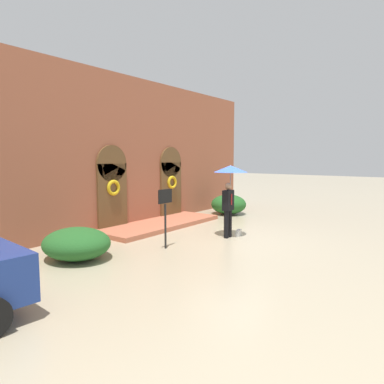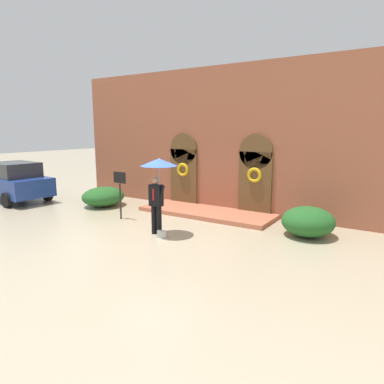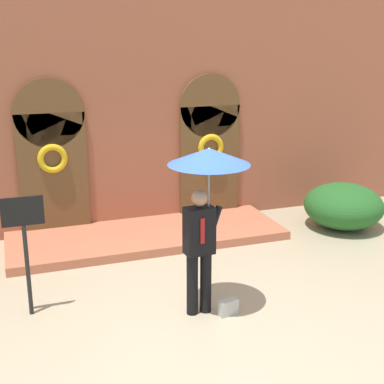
% 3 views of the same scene
% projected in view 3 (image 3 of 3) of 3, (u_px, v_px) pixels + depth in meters
% --- Properties ---
extents(ground_plane, '(80.00, 80.00, 0.00)m').
position_uv_depth(ground_plane, '(203.00, 314.00, 7.52)').
color(ground_plane, tan).
extents(building_facade, '(14.00, 2.30, 5.60)m').
position_uv_depth(building_facade, '(130.00, 94.00, 10.53)').
color(building_facade, '#9E563D').
rests_on(building_facade, ground).
extents(person_with_umbrella, '(1.10, 1.10, 2.36)m').
position_uv_depth(person_with_umbrella, '(206.00, 181.00, 7.07)').
color(person_with_umbrella, black).
rests_on(person_with_umbrella, ground).
extents(handbag, '(0.30, 0.18, 0.22)m').
position_uv_depth(handbag, '(228.00, 307.00, 7.48)').
color(handbag, '#B7B7B2').
rests_on(handbag, ground).
extents(sign_post, '(0.56, 0.06, 1.72)m').
position_uv_depth(sign_post, '(25.00, 236.00, 7.21)').
color(sign_post, black).
rests_on(sign_post, ground).
extents(shrub_right, '(1.58, 1.61, 0.90)m').
position_uv_depth(shrub_right, '(343.00, 206.00, 10.86)').
color(shrub_right, '#235B23').
rests_on(shrub_right, ground).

